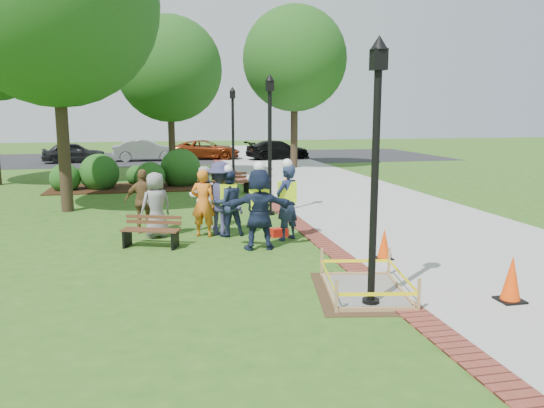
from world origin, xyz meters
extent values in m
plane|color=#285116|center=(0.00, 0.00, 0.00)|extent=(100.00, 100.00, 0.00)
cube|color=#9E9E99|center=(5.00, 10.00, 0.01)|extent=(6.00, 60.00, 0.02)
cube|color=maroon|center=(1.75, 10.00, 0.01)|extent=(0.50, 60.00, 0.03)
cube|color=#381E0F|center=(-3.00, 12.00, 0.02)|extent=(7.00, 3.00, 0.05)
cube|color=black|center=(0.00, 27.00, 0.00)|extent=(36.00, 12.00, 0.01)
cube|color=#47331E|center=(1.39, -2.40, 0.00)|extent=(2.09, 2.57, 0.01)
cube|color=gray|center=(1.39, -2.40, 0.02)|extent=(1.51, 1.99, 0.04)
cube|color=tan|center=(1.39, -2.40, 0.04)|extent=(1.65, 2.13, 0.08)
cube|color=tan|center=(1.39, -2.40, 0.28)|extent=(1.68, 2.16, 0.55)
cube|color=yellow|center=(1.39, -2.40, 0.30)|extent=(1.62, 2.10, 0.06)
cube|color=#53321C|center=(-2.30, 1.63, 0.41)|extent=(1.40, 0.84, 0.04)
cube|color=#53321C|center=(-2.23, 1.83, 0.62)|extent=(1.28, 0.50, 0.22)
cube|color=black|center=(-2.30, 1.63, 0.20)|extent=(1.30, 0.85, 0.40)
cube|color=brown|center=(0.69, 9.45, 0.46)|extent=(1.57, 0.86, 0.04)
cube|color=brown|center=(0.62, 9.68, 0.69)|extent=(1.45, 0.48, 0.24)
cube|color=black|center=(0.69, 9.45, 0.22)|extent=(1.45, 0.88, 0.44)
cube|color=black|center=(3.56, -3.37, 0.03)|extent=(0.41, 0.41, 0.05)
cone|color=#FF4308|center=(3.56, -3.37, 0.43)|extent=(0.32, 0.32, 0.75)
cube|color=black|center=(2.59, -0.50, 0.02)|extent=(0.34, 0.34, 0.05)
cone|color=#FF4508|center=(2.59, -0.50, 0.36)|extent=(0.27, 0.27, 0.63)
cube|color=black|center=(3.32, 11.17, 0.02)|extent=(0.36, 0.36, 0.05)
cone|color=#FF5608|center=(3.32, 11.17, 0.38)|extent=(0.29, 0.29, 0.67)
cube|color=#B5180D|center=(0.88, 2.07, 0.11)|extent=(0.47, 0.33, 0.22)
cylinder|color=black|center=(1.25, -3.00, 1.90)|extent=(0.12, 0.12, 3.80)
cube|color=black|center=(1.25, -3.00, 3.90)|extent=(0.22, 0.22, 0.32)
cone|color=black|center=(1.25, -3.00, 4.15)|extent=(0.28, 0.28, 0.22)
cylinder|color=black|center=(1.25, -3.00, 0.05)|extent=(0.28, 0.28, 0.10)
cylinder|color=black|center=(1.25, 5.00, 1.90)|extent=(0.12, 0.12, 3.80)
cube|color=black|center=(1.25, 5.00, 3.90)|extent=(0.22, 0.22, 0.32)
cone|color=black|center=(1.25, 5.00, 4.15)|extent=(0.28, 0.28, 0.22)
cylinder|color=black|center=(1.25, 5.00, 0.05)|extent=(0.28, 0.28, 0.10)
cylinder|color=black|center=(1.25, 13.00, 1.90)|extent=(0.12, 0.12, 3.80)
cube|color=black|center=(1.25, 13.00, 3.90)|extent=(0.22, 0.22, 0.32)
cone|color=black|center=(1.25, 13.00, 4.15)|extent=(0.28, 0.28, 0.22)
cylinder|color=black|center=(1.25, 13.00, 0.05)|extent=(0.28, 0.28, 0.10)
cylinder|color=#3D2D1E|center=(-4.96, 6.95, 2.63)|extent=(0.38, 0.38, 5.26)
sphere|color=#184F16|center=(-4.96, 6.95, 6.39)|extent=(6.27, 6.27, 6.27)
cylinder|color=#3D2D1E|center=(-1.39, 15.58, 2.13)|extent=(0.32, 0.32, 4.25)
sphere|color=#184F16|center=(-1.39, 15.58, 5.17)|extent=(5.01, 5.01, 5.01)
cylinder|color=#3D2D1E|center=(5.56, 18.73, 2.51)|extent=(0.40, 0.40, 5.01)
sphere|color=#184F16|center=(5.56, 18.73, 6.09)|extent=(5.82, 5.82, 5.82)
sphere|color=#184F16|center=(-5.77, 11.70, 0.00)|extent=(1.20, 1.20, 1.20)
sphere|color=#184F16|center=(-4.46, 11.94, 0.00)|extent=(1.59, 1.59, 1.59)
sphere|color=#184F16|center=(-2.41, 11.46, 0.00)|extent=(1.22, 1.22, 1.22)
sphere|color=#184F16|center=(-1.14, 12.31, 0.00)|extent=(1.73, 1.73, 1.73)
sphere|color=#184F16|center=(-3.00, 13.04, 0.00)|extent=(0.93, 0.93, 0.93)
imported|color=gray|center=(-2.17, 2.65, 0.83)|extent=(0.62, 0.54, 1.65)
imported|color=orange|center=(-1.00, 2.50, 0.86)|extent=(0.64, 0.53, 1.71)
imported|color=silver|center=(-0.91, 3.43, 0.85)|extent=(0.63, 0.52, 1.70)
imported|color=brown|center=(-2.47, 3.23, 0.84)|extent=(0.58, 0.42, 1.67)
imported|color=#302F53|center=(-0.55, 2.56, 0.94)|extent=(0.71, 0.69, 1.89)
imported|color=#181C3F|center=(0.15, 0.95, 0.94)|extent=(0.63, 0.44, 1.88)
cube|color=#C4F614|center=(0.15, 0.95, 1.21)|extent=(0.42, 0.26, 0.52)
sphere|color=white|center=(0.15, 0.95, 1.91)|extent=(0.25, 0.25, 0.25)
imported|color=#1B1C48|center=(0.99, 1.70, 0.93)|extent=(0.71, 0.65, 1.86)
cube|color=#C4F614|center=(0.99, 1.70, 1.19)|extent=(0.42, 0.26, 0.52)
sphere|color=white|center=(0.99, 1.70, 1.89)|extent=(0.25, 0.25, 0.25)
imported|color=#16203B|center=(-0.37, 2.42, 0.84)|extent=(0.59, 0.44, 1.68)
cube|color=#C4F614|center=(-0.37, 2.42, 1.08)|extent=(0.42, 0.26, 0.52)
sphere|color=white|center=(-0.37, 2.42, 1.71)|extent=(0.25, 0.25, 0.25)
imported|color=black|center=(-7.30, 24.76, 0.00)|extent=(2.69, 4.63, 1.42)
imported|color=#96979B|center=(-2.84, 25.04, 0.00)|extent=(2.18, 4.72, 1.52)
imported|color=maroon|center=(1.14, 25.56, 0.00)|extent=(2.56, 4.57, 1.41)
imported|color=black|center=(5.91, 24.42, 0.00)|extent=(2.54, 4.51, 1.39)
camera|label=1|loc=(-2.07, -10.74, 3.10)|focal=35.00mm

